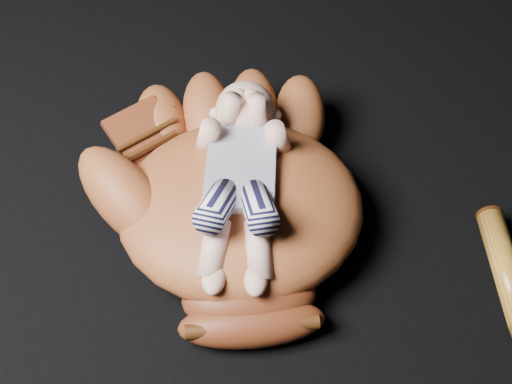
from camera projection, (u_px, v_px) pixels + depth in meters
baseball_glove at (240, 200)px, 1.17m from camera, size 0.46×0.52×0.16m
newborn_baby at (240, 182)px, 1.12m from camera, size 0.21×0.38×0.14m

